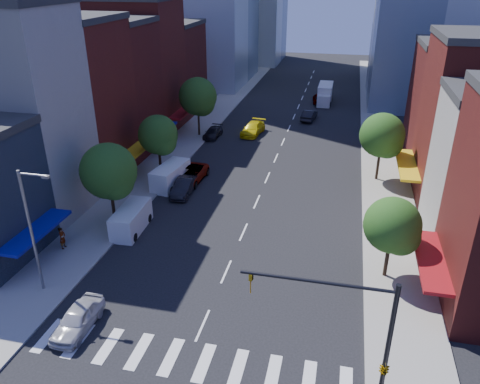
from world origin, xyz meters
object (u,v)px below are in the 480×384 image
object	(u,v)px
parked_car_rear	(213,133)
cargo_van_far	(170,176)
pedestrian_far	(128,210)
parked_car_third	(190,174)
traffic_car_oncoming	(309,115)
traffic_car_far	(319,98)
box_truck	(325,94)
taxi	(253,129)
pedestrian_near	(62,238)
parked_car_front	(78,319)
cargo_van_near	(131,220)
parked_car_second	(184,187)

from	to	relation	value
parked_car_rear	cargo_van_far	world-z (taller)	cargo_van_far
cargo_van_far	pedestrian_far	xyz separation A→B (m)	(-0.98, -7.90, -0.02)
parked_car_rear	parked_car_third	bearing A→B (deg)	-81.55
traffic_car_oncoming	traffic_car_far	bearing A→B (deg)	-86.12
traffic_car_oncoming	box_truck	distance (m)	11.01
taxi	pedestrian_near	xyz separation A→B (m)	(-9.03, -32.13, 0.28)
box_truck	parked_car_front	bearing A→B (deg)	-100.99
cargo_van_near	box_truck	distance (m)	49.34
parked_car_rear	traffic_car_oncoming	world-z (taller)	traffic_car_oncoming
parked_car_front	pedestrian_far	distance (m)	14.05
parked_car_third	pedestrian_far	size ratio (longest dim) A/B	3.09
cargo_van_far	pedestrian_far	bearing A→B (deg)	-89.28
parked_car_second	taxi	xyz separation A→B (m)	(3.01, 20.08, 0.03)
taxi	traffic_car_far	world-z (taller)	taxi
box_truck	pedestrian_far	size ratio (longest dim) A/B	4.02
taxi	parked_car_second	bearing A→B (deg)	-90.85
traffic_car_far	box_truck	world-z (taller)	box_truck
parked_car_front	cargo_van_near	distance (m)	12.24
pedestrian_near	pedestrian_far	distance (m)	6.40
parked_car_rear	cargo_van_near	distance (m)	25.73
box_truck	pedestrian_near	world-z (taller)	box_truck
cargo_van_far	traffic_car_oncoming	xyz separation A→B (m)	(11.91, 27.03, -0.34)
cargo_van_far	parked_car_rear	bearing A→B (deg)	97.72
parked_car_front	pedestrian_far	size ratio (longest dim) A/B	2.40
traffic_car_oncoming	box_truck	world-z (taller)	box_truck
traffic_car_far	cargo_van_near	bearing A→B (deg)	68.96
box_truck	pedestrian_near	xyz separation A→B (m)	(-17.52, -51.45, -0.36)
parked_car_second	pedestrian_near	xyz separation A→B (m)	(-6.02, -12.05, 0.31)
parked_car_second	pedestrian_far	distance (m)	7.08
parked_car_second	box_truck	bearing A→B (deg)	71.85
cargo_van_far	taxi	size ratio (longest dim) A/B	1.00
cargo_van_far	box_truck	size ratio (longest dim) A/B	0.73
traffic_car_far	pedestrian_near	distance (m)	53.76
box_truck	pedestrian_far	distance (m)	48.05
taxi	parked_car_rear	bearing A→B (deg)	-146.64
cargo_van_near	parked_car_second	bearing A→B (deg)	73.75
parked_car_second	parked_car_third	bearing A→B (deg)	95.30
box_truck	pedestrian_near	size ratio (longest dim) A/B	4.05
parked_car_second	traffic_car_oncoming	world-z (taller)	traffic_car_oncoming
cargo_van_far	box_truck	distance (m)	40.24
parked_car_front	pedestrian_far	xyz separation A→B (m)	(-3.00, 13.72, 0.32)
traffic_car_oncoming	taxi	bearing A→B (deg)	58.23
parked_car_third	pedestrian_near	bearing A→B (deg)	-107.34
parked_car_rear	cargo_van_far	xyz separation A→B (m)	(-0.02, -16.18, 0.47)
pedestrian_near	cargo_van_near	bearing A→B (deg)	-49.07
parked_car_second	parked_car_rear	world-z (taller)	parked_car_second
pedestrian_far	traffic_car_oncoming	bearing A→B (deg)	157.01
cargo_van_far	traffic_car_far	size ratio (longest dim) A/B	1.18
parked_car_front	traffic_car_far	distance (m)	60.15
cargo_van_far	taxi	distance (m)	19.26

